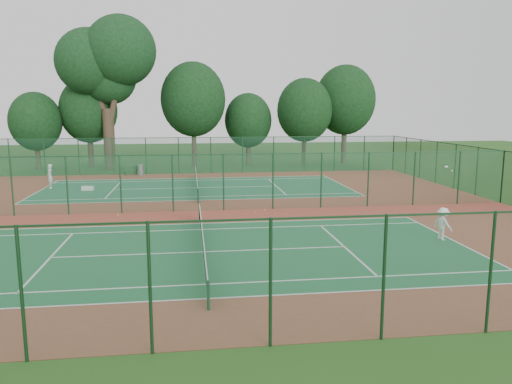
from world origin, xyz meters
TOP-DOWN VIEW (x-y plane):
  - ground at (0.00, 0.00)m, footprint 120.00×120.00m
  - red_pad at (0.00, 0.00)m, footprint 40.00×36.00m
  - court_near at (0.00, -9.00)m, footprint 23.77×10.97m
  - court_far at (0.00, 9.00)m, footprint 23.77×10.97m
  - fence_north at (0.00, 18.00)m, footprint 40.00×0.09m
  - fence_south at (0.00, -18.00)m, footprint 40.00×0.09m
  - fence_east at (20.00, 0.00)m, footprint 0.09×36.00m
  - fence_divider at (0.00, 0.00)m, footprint 40.00×0.09m
  - tennis_net_near at (0.00, -9.00)m, footprint 0.10×12.90m
  - tennis_net_far at (0.00, 9.00)m, footprint 0.10×12.90m
  - player_near at (11.38, -8.48)m, footprint 0.94×1.16m
  - player_far at (-11.38, 10.26)m, footprint 0.62×0.79m
  - trash_bin at (-5.08, 17.17)m, footprint 0.59×0.59m
  - bench at (-6.01, 17.54)m, footprint 1.35×0.89m
  - kit_bag at (-8.30, 8.83)m, footprint 0.91×0.43m
  - stray_ball_a at (3.37, -0.96)m, footprint 0.07×0.07m
  - stray_ball_b at (4.03, -0.51)m, footprint 0.07×0.07m
  - stray_ball_c at (-4.73, -0.82)m, footprint 0.08×0.08m
  - big_tree at (-8.52, 22.68)m, footprint 10.01×7.33m
  - evergreen_row at (0.50, 24.25)m, footprint 39.00×5.00m

SIDE VIEW (x-z plane):
  - ground at x=0.00m, z-range 0.00..0.00m
  - evergreen_row at x=0.50m, z-range -6.00..6.00m
  - red_pad at x=0.00m, z-range 0.00..0.01m
  - court_near at x=0.00m, z-range 0.01..0.02m
  - court_far at x=0.00m, z-range 0.01..0.02m
  - stray_ball_b at x=4.03m, z-range 0.01..0.08m
  - stray_ball_a at x=3.37m, z-range 0.01..0.08m
  - stray_ball_c at x=-4.73m, z-range 0.01..0.09m
  - kit_bag at x=-8.30m, z-range 0.01..0.34m
  - bench at x=-6.01m, z-range 0.02..0.83m
  - trash_bin at x=-5.08m, z-range 0.01..1.03m
  - tennis_net_near at x=0.00m, z-range 0.06..1.03m
  - tennis_net_far at x=0.00m, z-range 0.06..1.03m
  - player_near at x=11.38m, z-range 0.02..1.59m
  - player_far at x=-11.38m, z-range 0.02..1.92m
  - fence_east at x=20.00m, z-range 0.01..3.51m
  - fence_north at x=0.00m, z-range 0.01..3.51m
  - fence_south at x=0.00m, z-range 0.01..3.51m
  - fence_divider at x=0.00m, z-range 0.01..3.51m
  - big_tree at x=-8.52m, z-range 3.20..18.58m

